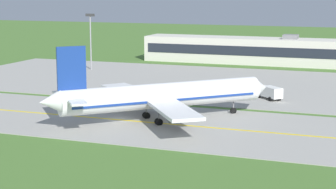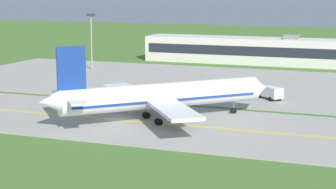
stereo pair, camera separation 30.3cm
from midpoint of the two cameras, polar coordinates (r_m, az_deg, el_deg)
ground_plane at (r=95.41m, az=-4.62°, el=-2.53°), size 500.00×500.00×0.00m
taxiway_strip at (r=95.40m, az=-4.62°, el=-2.50°), size 240.00×28.00×0.10m
apron_pad at (r=131.29m, az=7.19°, el=0.98°), size 140.00×52.00×0.10m
taxiway_centreline at (r=95.38m, az=-4.62°, el=-2.47°), size 220.00×0.60×0.01m
airplane_lead at (r=93.78m, az=-0.61°, el=-0.15°), size 31.43×31.03×12.70m
service_truck_fuel at (r=114.07m, az=9.98°, el=0.25°), size 5.74×5.64×2.60m
terminal_building at (r=169.16m, az=7.94°, el=4.28°), size 59.89×10.59×8.49m
apron_light_mast at (r=154.36m, az=-7.44°, el=5.83°), size 2.40×0.50×14.70m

